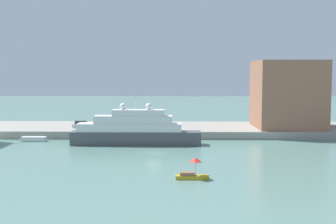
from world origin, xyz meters
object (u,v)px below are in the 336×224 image
Objects in this scene: large_yacht at (134,131)px; small_motorboat at (192,172)px; person_figure at (103,125)px; harbor_building at (287,94)px; parked_car at (81,125)px; work_barge at (34,139)px; mooring_bollard at (162,129)px.

small_motorboat is (10.53, -28.03, -1.82)m from large_yacht.
harbor_building is at bearing 4.07° from person_figure.
person_figure is at bearing -16.09° from parked_car.
harbor_building is (55.69, 11.62, 8.92)m from work_barge.
person_figure reaches higher than small_motorboat.
person_figure is at bearing 124.18° from large_yacht.
parked_car reaches higher than work_barge.
person_figure reaches higher than work_barge.
work_barge is 12.91m from parked_car.
large_yacht is 29.99m from small_motorboat.
person_figure is 14.40m from mooring_bollard.
mooring_bollard is at bearing -165.77° from harbor_building.
parked_car is 5.56× the size of mooring_bollard.
person_figure is at bearing 162.65° from mooring_bollard.
work_barge is 0.33× the size of harbor_building.
work_barge is at bearing -127.91° from parked_car.
harbor_building is at bearing 1.83° from parked_car.
parked_car is (-47.84, -1.53, -7.06)m from harbor_building.
harbor_building is 43.31m from person_figure.
harbor_building is at bearing 14.23° from mooring_bollard.
harbor_building is 30.70m from mooring_bollard.
small_motorboat is 0.88× the size of work_barge.
harbor_building reaches higher than small_motorboat.
harbor_building reaches higher than parked_car.
large_yacht reaches higher than small_motorboat.
work_barge is 27.19m from mooring_bollard.
parked_car is 2.67× the size of person_figure.
large_yacht is at bearing 110.59° from small_motorboat.
small_motorboat is 48.46m from parked_car.
small_motorboat is 44.72m from person_figure.
mooring_bollard is at bearing -17.01° from parked_car.
harbor_building reaches higher than large_yacht.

